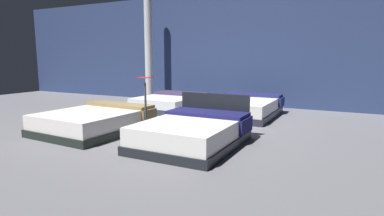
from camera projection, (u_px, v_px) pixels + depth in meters
name	position (u px, v px, depth m)	size (l,w,h in m)	color
ground_plane	(174.00, 125.00, 6.98)	(18.00, 18.00, 0.02)	slate
showroom_back_wall	(231.00, 49.00, 9.84)	(18.00, 0.06, 3.50)	navy
bed_0	(95.00, 121.00, 6.30)	(1.78, 2.05, 0.48)	black
bed_1	(193.00, 132.00, 5.31)	(1.54, 1.98, 0.79)	black
bed_2	(171.00, 103.00, 9.00)	(1.65, 1.98, 0.44)	#2D3139
bed_3	(244.00, 107.00, 7.99)	(1.63, 2.15, 0.50)	#272734
price_sign	(146.00, 113.00, 5.99)	(0.28, 0.24, 1.10)	#3F3F44
support_pillar	(149.00, 49.00, 10.37)	(0.25, 0.25, 3.50)	silver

